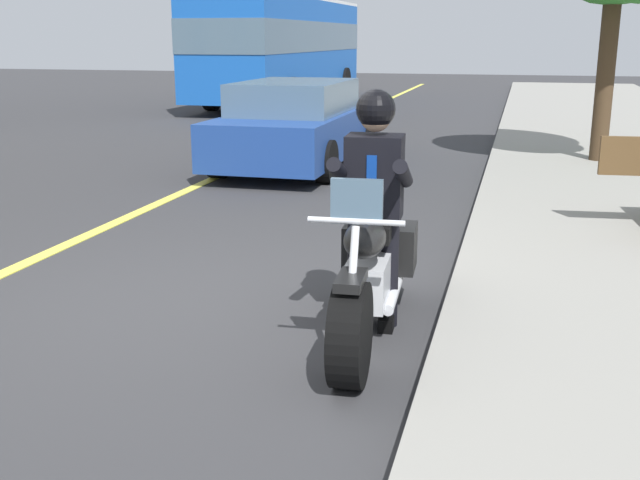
{
  "coord_description": "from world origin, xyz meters",
  "views": [
    {
      "loc": [
        5.3,
        2.48,
        2.09
      ],
      "look_at": [
        0.48,
        1.2,
        0.75
      ],
      "focal_mm": 42.58,
      "sensor_mm": 36.0,
      "label": 1
    }
  ],
  "objects_px": {
    "car_silver": "(298,124)",
    "rider_main": "(374,189)",
    "motorcycle_main": "(369,275)",
    "bus_near": "(283,44)"
  },
  "relations": [
    {
      "from": "car_silver",
      "to": "rider_main",
      "type": "bearing_deg",
      "value": 20.76
    },
    {
      "from": "motorcycle_main",
      "to": "rider_main",
      "type": "bearing_deg",
      "value": -175.62
    },
    {
      "from": "motorcycle_main",
      "to": "bus_near",
      "type": "distance_m",
      "value": 20.22
    },
    {
      "from": "bus_near",
      "to": "car_silver",
      "type": "relative_size",
      "value": 2.4
    },
    {
      "from": "bus_near",
      "to": "car_silver",
      "type": "xyz_separation_m",
      "value": [
        12.04,
        4.02,
        -1.18
      ]
    },
    {
      "from": "rider_main",
      "to": "bus_near",
      "type": "distance_m",
      "value": 20.0
    },
    {
      "from": "motorcycle_main",
      "to": "rider_main",
      "type": "height_order",
      "value": "rider_main"
    },
    {
      "from": "motorcycle_main",
      "to": "car_silver",
      "type": "relative_size",
      "value": 0.48
    },
    {
      "from": "motorcycle_main",
      "to": "car_silver",
      "type": "bearing_deg",
      "value": -159.65
    },
    {
      "from": "rider_main",
      "to": "bus_near",
      "type": "relative_size",
      "value": 0.16
    }
  ]
}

